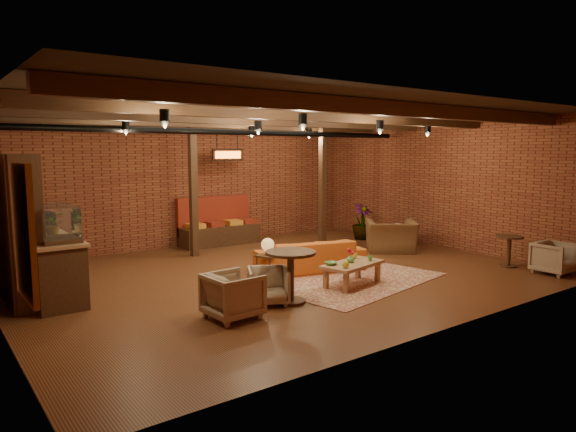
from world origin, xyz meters
TOP-DOWN VIEW (x-y plane):
  - floor at (0.00, 0.00)m, footprint 10.00×10.00m
  - ceiling at (0.00, 0.00)m, footprint 10.00×8.00m
  - wall_back at (0.00, 4.00)m, footprint 10.00×0.02m
  - wall_front at (0.00, -4.00)m, footprint 10.00×0.02m
  - wall_right at (5.00, 0.00)m, footprint 0.02×8.00m
  - ceiling_beams at (0.00, 0.00)m, footprint 9.80×6.40m
  - ceiling_pipe at (0.00, 1.60)m, footprint 9.60×0.12m
  - post_left at (-0.60, 2.60)m, footprint 0.16×0.16m
  - post_right at (2.80, 2.00)m, footprint 0.16×0.16m
  - service_counter at (-4.10, 1.00)m, footprint 0.80×2.50m
  - plant_counter at (-4.00, 1.20)m, footprint 0.35×0.39m
  - shelving_hutch at (-4.50, 1.10)m, footprint 0.52×2.00m
  - chalkboard_menu at (-4.93, -2.30)m, footprint 0.08×0.96m
  - banquette at (0.60, 3.55)m, footprint 2.10×0.70m
  - service_sign at (0.60, 3.10)m, footprint 0.86×0.06m
  - ceiling_spotlights at (0.00, 0.00)m, footprint 6.40×4.40m
  - rug at (0.75, -1.07)m, footprint 3.82×3.19m
  - sofa at (0.62, -0.18)m, footprint 2.33×1.36m
  - coffee_table at (0.51, -1.54)m, footprint 1.34×0.86m
  - side_table_lamp at (-0.43, -0.20)m, footprint 0.49×0.49m
  - round_table_left at (-1.02, -1.72)m, footprint 0.81×0.81m
  - armchair_a at (-2.16, -1.83)m, footprint 0.72×0.77m
  - armchair_b at (-1.35, -1.56)m, footprint 0.84×0.82m
  - armchair_right at (3.51, 0.24)m, footprint 1.39×1.32m
  - side_table_book at (4.21, 0.70)m, footprint 0.57×0.57m
  - round_table_right at (4.26, -2.39)m, footprint 0.57×0.57m
  - armchair_far at (4.40, -3.28)m, footprint 0.70×0.66m
  - plant_tall at (4.18, 1.92)m, footprint 1.67×1.67m

SIDE VIEW (x-z plane):
  - floor at x=0.00m, z-range 0.00..0.00m
  - rug at x=0.75m, z-range 0.00..0.01m
  - sofa at x=0.62m, z-range 0.00..0.64m
  - armchair_b at x=-1.35m, z-range 0.00..0.65m
  - armchair_far at x=4.40m, z-range 0.00..0.70m
  - armchair_a at x=-2.16m, z-range 0.00..0.75m
  - coffee_table at x=0.51m, z-range 0.04..0.71m
  - round_table_right at x=4.26m, z-range 0.11..0.78m
  - side_table_book at x=4.21m, z-range 0.22..0.78m
  - banquette at x=0.60m, z-range 0.00..1.00m
  - armchair_right at x=3.51m, z-range 0.00..1.02m
  - round_table_left at x=-1.02m, z-range 0.15..1.00m
  - side_table_lamp at x=-0.43m, z-range 0.21..1.00m
  - service_counter at x=-4.10m, z-range 0.00..1.60m
  - shelving_hutch at x=-4.50m, z-range 0.00..2.40m
  - plant_counter at x=-4.00m, z-range 1.07..1.37m
  - plant_tall at x=4.18m, z-range 0.00..2.94m
  - wall_back at x=0.00m, z-range 0.00..3.20m
  - wall_front at x=0.00m, z-range 0.00..3.20m
  - wall_right at x=5.00m, z-range 0.00..3.20m
  - post_left at x=-0.60m, z-range 0.00..3.20m
  - post_right at x=2.80m, z-range 0.00..3.20m
  - chalkboard_menu at x=-4.93m, z-range 0.87..2.33m
  - service_sign at x=0.60m, z-range 2.20..2.50m
  - ceiling_pipe at x=0.00m, z-range 2.79..2.91m
  - ceiling_spotlights at x=0.00m, z-range 2.72..3.00m
  - ceiling_beams at x=0.00m, z-range 2.97..3.19m
  - ceiling at x=0.00m, z-range 3.19..3.21m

